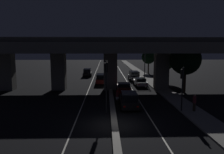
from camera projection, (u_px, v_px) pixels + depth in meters
The scene contains 22 objects.
ground_plane at pixel (114, 125), 18.35m from camera, with size 200.00×200.00×0.00m, color black.
lane_line_left_inner at pixel (95, 75), 52.93m from camera, with size 0.12×126.00×0.00m, color beige.
lane_line_right_inner at pixel (123, 74), 53.12m from camera, with size 0.12×126.00×0.00m, color beige.
median_divider at pixel (109, 74), 53.01m from camera, with size 0.53×126.00×0.27m, color gray.
sidewalk_right at pixel (147, 78), 46.30m from camera, with size 2.46×126.00×0.14m, color gray.
elevated_overpass at pixel (107, 50), 33.29m from camera, with size 36.72×12.00×8.08m.
traffic_light_left_of_median at pixel (106, 78), 21.44m from camera, with size 0.30×0.49×5.21m.
traffic_light_right_of_median at pixel (182, 82), 21.72m from camera, with size 0.30×0.49×4.56m.
street_lamp at pixel (143, 58), 44.56m from camera, with size 2.81×0.32×7.37m.
car_black_lead at pixel (129, 100), 23.71m from camera, with size 2.10×4.55×1.63m.
car_dark_red_second at pixel (124, 88), 30.80m from camera, with size 2.15×4.83×1.54m.
car_white_third at pixel (140, 82), 36.86m from camera, with size 2.00×4.58×1.40m.
car_grey_fourth at pixel (134, 76), 43.46m from camera, with size 2.15×4.49×1.81m.
car_dark_red_lead_oncoming at pixel (101, 79), 39.14m from camera, with size 1.95×4.36×1.79m.
car_black_second_oncoming at pixel (87, 72), 49.38m from camera, with size 2.07×4.09×1.75m.
motorcycle_white_filtering_near at pixel (117, 97), 25.96m from camera, with size 0.34×1.96×1.47m.
motorcycle_blue_filtering_mid at pixel (115, 85), 34.50m from camera, with size 0.34×1.92×1.38m.
motorcycle_red_filtering_far at pixel (114, 78), 42.24m from camera, with size 0.33×1.83×1.39m.
pedestrian_on_sidewalk at pixel (194, 102), 21.85m from camera, with size 0.33×0.33×1.74m.
roadside_tree_kerbside_near at pixel (185, 59), 30.93m from camera, with size 4.41×4.41×7.04m.
roadside_tree_kerbside_mid at pixel (165, 61), 40.80m from camera, with size 3.57×3.57×5.74m.
roadside_tree_kerbside_far at pixel (149, 57), 55.67m from camera, with size 3.55×3.55×5.90m.
Camera 1 is at (-0.69, -17.63, 6.47)m, focal length 35.00 mm.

